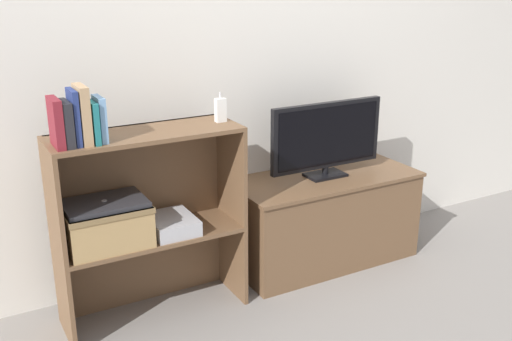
{
  "coord_description": "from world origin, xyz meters",
  "views": [
    {
      "loc": [
        -1.39,
        -2.35,
        1.62
      ],
      "look_at": [
        0.0,
        0.16,
        0.65
      ],
      "focal_mm": 42.0,
      "sensor_mm": 36.0,
      "label": 1
    }
  ],
  "objects": [
    {
      "name": "book_maroon",
      "position": [
        -0.96,
        0.1,
        1.03
      ],
      "size": [
        0.04,
        0.15,
        0.2
      ],
      "color": "maroon",
      "rests_on": "bookshelf_upper_tier"
    },
    {
      "name": "book_teal",
      "position": [
        -0.81,
        0.1,
        1.01
      ],
      "size": [
        0.02,
        0.15,
        0.18
      ],
      "color": "#1E7075",
      "rests_on": "bookshelf_upper_tier"
    },
    {
      "name": "storage_basket_left",
      "position": [
        -0.78,
        0.14,
        0.53
      ],
      "size": [
        0.38,
        0.29,
        0.19
      ],
      "color": "tan",
      "rests_on": "bookshelf_lower_tier"
    },
    {
      "name": "magazine_stack",
      "position": [
        -0.47,
        0.14,
        0.46
      ],
      "size": [
        0.21,
        0.25,
        0.07
      ],
      "color": "#B2B2B7",
      "rests_on": "bookshelf_lower_tier"
    },
    {
      "name": "book_navy",
      "position": [
        -0.88,
        0.1,
        1.04
      ],
      "size": [
        0.02,
        0.13,
        0.23
      ],
      "color": "navy",
      "rests_on": "bookshelf_upper_tier"
    },
    {
      "name": "baby_monitor",
      "position": [
        -0.19,
        0.16,
        0.98
      ],
      "size": [
        0.05,
        0.03,
        0.14
      ],
      "color": "white",
      "rests_on": "bookshelf_upper_tier"
    },
    {
      "name": "wall_back",
      "position": [
        0.0,
        0.49,
        1.2
      ],
      "size": [
        10.0,
        0.05,
        2.4
      ],
      "color": "silver",
      "rests_on": "ground_plane"
    },
    {
      "name": "book_skyblue",
      "position": [
        -0.78,
        0.1,
        1.02
      ],
      "size": [
        0.03,
        0.13,
        0.19
      ],
      "color": "#709ECC",
      "rests_on": "bookshelf_upper_tier"
    },
    {
      "name": "laptop",
      "position": [
        -0.78,
        0.14,
        0.63
      ],
      "size": [
        0.36,
        0.25,
        0.02
      ],
      "color": "#2D2D33",
      "rests_on": "storage_basket_left"
    },
    {
      "name": "book_tan",
      "position": [
        -0.85,
        0.1,
        1.05
      ],
      "size": [
        0.04,
        0.15,
        0.24
      ],
      "color": "tan",
      "rests_on": "bookshelf_upper_tier"
    },
    {
      "name": "ground_plane",
      "position": [
        0.0,
        0.0,
        0.0
      ],
      "size": [
        16.0,
        16.0,
        0.0
      ],
      "primitive_type": "plane",
      "color": "gray"
    },
    {
      "name": "tv",
      "position": [
        0.48,
        0.23,
        0.74
      ],
      "size": [
        0.69,
        0.14,
        0.42
      ],
      "color": "black",
      "rests_on": "tv_stand"
    },
    {
      "name": "bookshelf_lower_tier",
      "position": [
        -0.57,
        0.22,
        0.27
      ],
      "size": [
        0.87,
        0.32,
        0.43
      ],
      "color": "brown",
      "rests_on": "ground_plane"
    },
    {
      "name": "tv_stand",
      "position": [
        0.48,
        0.23,
        0.26
      ],
      "size": [
        1.07,
        0.48,
        0.52
      ],
      "color": "brown",
      "rests_on": "ground_plane"
    },
    {
      "name": "bookshelf_upper_tier",
      "position": [
        -0.57,
        0.22,
        0.74
      ],
      "size": [
        0.87,
        0.32,
        0.5
      ],
      "color": "brown",
      "rests_on": "bookshelf_lower_tier"
    },
    {
      "name": "book_charcoal",
      "position": [
        -0.92,
        0.1,
        1.02
      ],
      "size": [
        0.04,
        0.15,
        0.19
      ],
      "color": "#232328",
      "rests_on": "bookshelf_upper_tier"
    }
  ]
}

